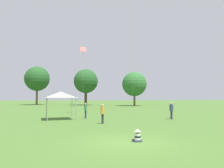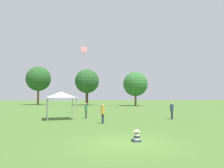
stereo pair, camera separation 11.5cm
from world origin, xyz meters
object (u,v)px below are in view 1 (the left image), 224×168
at_px(person_standing_2, 86,109).
at_px(canopy_tent, 61,95).
at_px(person_standing_3, 171,109).
at_px(distant_tree_1, 37,79).
at_px(distant_tree_2, 134,84).
at_px(person_standing_0, 103,112).
at_px(seated_toddler, 137,136).
at_px(kite_2, 83,52).
at_px(distant_tree_0, 86,81).

height_order(person_standing_2, canopy_tent, canopy_tent).
bearing_deg(person_standing_3, distant_tree_1, -134.83).
bearing_deg(distant_tree_2, person_standing_0, -108.48).
bearing_deg(distant_tree_2, person_standing_3, -98.35).
bearing_deg(person_standing_2, seated_toddler, 119.55).
height_order(seated_toddler, kite_2, kite_2).
xyz_separation_m(person_standing_3, distant_tree_0, (-7.28, 41.30, 5.76)).
bearing_deg(person_standing_0, distant_tree_1, 175.24).
relative_size(person_standing_3, distant_tree_1, 0.15).
height_order(person_standing_0, kite_2, kite_2).
xyz_separation_m(kite_2, distant_tree_1, (-12.84, 37.67, -0.60)).
bearing_deg(seated_toddler, person_standing_0, 91.46).
bearing_deg(seated_toddler, canopy_tent, 106.40).
distance_m(seated_toddler, kite_2, 20.65).
distance_m(person_standing_0, distant_tree_2, 38.79).
height_order(seated_toddler, distant_tree_1, distant_tree_1).
distance_m(person_standing_0, distant_tree_0, 44.19).
relative_size(person_standing_2, distant_tree_2, 0.18).
height_order(person_standing_2, person_standing_3, person_standing_3).
bearing_deg(person_standing_3, person_standing_2, -84.96).
height_order(distant_tree_1, distant_tree_2, distant_tree_1).
distance_m(seated_toddler, person_standing_3, 12.01).
distance_m(person_standing_2, distant_tree_1, 46.41).
height_order(person_standing_3, kite_2, kite_2).
relative_size(distant_tree_0, distant_tree_1, 0.90).
xyz_separation_m(person_standing_2, distant_tree_2, (13.48, 31.70, 4.68)).
bearing_deg(distant_tree_1, distant_tree_2, -24.94).
xyz_separation_m(canopy_tent, distant_tree_1, (-10.51, 44.71, 5.28)).
relative_size(person_standing_2, distant_tree_0, 0.16).
xyz_separation_m(person_standing_3, canopy_tent, (-11.01, 1.62, 1.43)).
distance_m(kite_2, distant_tree_1, 39.81).
bearing_deg(distant_tree_1, kite_2, -71.17).
bearing_deg(person_standing_2, distant_tree_1, -53.85).
relative_size(person_standing_0, distant_tree_1, 0.14).
xyz_separation_m(kite_2, distant_tree_2, (13.67, 25.35, -2.66)).
bearing_deg(canopy_tent, person_standing_2, 15.25).
relative_size(distant_tree_1, distant_tree_2, 1.29).
distance_m(seated_toddler, person_standing_0, 7.77).
relative_size(canopy_tent, distant_tree_2, 0.39).
bearing_deg(distant_tree_2, person_standing_2, -113.04).
xyz_separation_m(person_standing_3, kite_2, (-8.68, 8.67, 7.31)).
relative_size(kite_2, distant_tree_1, 0.79).
height_order(person_standing_3, canopy_tent, canopy_tent).
height_order(person_standing_2, kite_2, kite_2).
height_order(canopy_tent, kite_2, kite_2).
height_order(person_standing_3, distant_tree_1, distant_tree_1).
height_order(canopy_tent, distant_tree_0, distant_tree_0).
bearing_deg(distant_tree_0, seated_toddler, -88.92).
relative_size(person_standing_2, distant_tree_1, 0.14).
bearing_deg(distant_tree_2, kite_2, -118.33).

